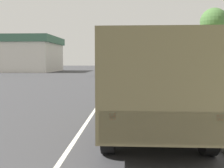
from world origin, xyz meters
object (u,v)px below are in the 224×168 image
object	(u,v)px
military_truck	(150,78)
car_second_ahead	(106,71)
car_third_ahead	(131,69)
car_nearest_ahead	(131,78)

from	to	relation	value
military_truck	car_second_ahead	size ratio (longest dim) A/B	1.61
military_truck	car_third_ahead	world-z (taller)	military_truck
car_nearest_ahead	car_third_ahead	distance (m)	23.54
car_second_ahead	car_third_ahead	xyz separation A→B (m)	(3.59, 7.87, 0.07)
military_truck	car_nearest_ahead	size ratio (longest dim) A/B	1.84
military_truck	car_second_ahead	distance (m)	30.15
car_nearest_ahead	car_third_ahead	world-z (taller)	car_nearest_ahead
car_third_ahead	car_second_ahead	bearing A→B (deg)	-114.54
car_second_ahead	car_third_ahead	size ratio (longest dim) A/B	1.02
car_nearest_ahead	car_second_ahead	bearing A→B (deg)	101.80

